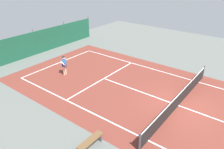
{
  "coord_description": "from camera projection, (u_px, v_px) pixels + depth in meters",
  "views": [
    {
      "loc": [
        -12.32,
        -3.89,
        8.33
      ],
      "look_at": [
        -0.43,
        5.23,
        0.9
      ],
      "focal_mm": 35.19,
      "sensor_mm": 36.0,
      "label": 1
    }
  ],
  "objects": [
    {
      "name": "ground_plane",
      "position": [
        178.0,
        106.0,
        14.58
      ],
      "size": [
        36.0,
        36.0,
        0.0
      ],
      "primitive_type": "plane",
      "color": "slate"
    },
    {
      "name": "tennis_ball_near_player",
      "position": [
        64.0,
        58.0,
        22.08
      ],
      "size": [
        0.07,
        0.07,
        0.07
      ],
      "primitive_type": "sphere",
      "color": "#CCDB33",
      "rests_on": "ground"
    },
    {
      "name": "tennis_player",
      "position": [
        64.0,
        64.0,
        18.31
      ],
      "size": [
        0.66,
        0.79,
        1.64
      ],
      "rotation": [
        0.0,
        0.0,
        3.26
      ],
      "color": "beige",
      "rests_on": "ground"
    },
    {
      "name": "tennis_net",
      "position": [
        179.0,
        99.0,
        14.35
      ],
      "size": [
        10.12,
        0.1,
        1.1
      ],
      "color": "black",
      "rests_on": "ground"
    },
    {
      "name": "court_surface",
      "position": [
        178.0,
        106.0,
        14.58
      ],
      "size": [
        11.02,
        26.6,
        0.01
      ],
      "color": "brown",
      "rests_on": "ground"
    },
    {
      "name": "back_fence",
      "position": [
        33.0,
        47.0,
        23.04
      ],
      "size": [
        16.3,
        0.98,
        2.7
      ],
      "color": "#195138",
      "rests_on": "ground"
    },
    {
      "name": "courtside_bench",
      "position": [
        90.0,
        142.0,
        11.07
      ],
      "size": [
        1.6,
        0.4,
        0.49
      ],
      "color": "brown",
      "rests_on": "ground"
    },
    {
      "name": "tennis_ball_midcourt",
      "position": [
        40.0,
        70.0,
        19.41
      ],
      "size": [
        0.07,
        0.07,
        0.07
      ],
      "primitive_type": "sphere",
      "color": "#CCDB33",
      "rests_on": "ground"
    }
  ]
}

